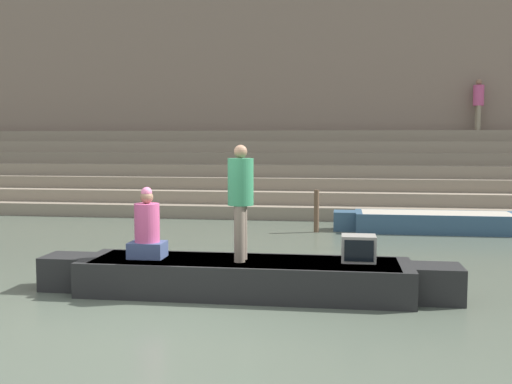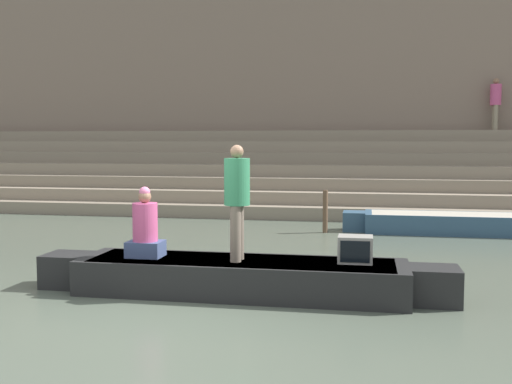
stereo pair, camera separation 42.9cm
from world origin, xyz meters
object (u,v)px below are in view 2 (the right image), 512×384
Objects in this scene: person_rowing at (145,229)px; moored_boat_shore at (447,223)px; rowboat_main at (241,276)px; mooring_post at (325,211)px; tv_set at (355,249)px; person_standing at (237,195)px; person_on_steps at (496,100)px.

person_rowing reaches higher than moored_boat_shore.
person_rowing is 0.21× the size of moored_boat_shore.
rowboat_main is at bearing 3.70° from person_rowing.
moored_boat_shore is 4.79× the size of mooring_post.
tv_set is at bearing -82.00° from mooring_post.
rowboat_main is 5.87× the size of mooring_post.
person_standing is 1.52m from person_rowing.
person_rowing is at bearing -127.80° from moored_boat_shore.
mooring_post is at bearing 99.37° from tv_set.
mooring_post reaches higher than moored_boat_shore.
mooring_post reaches higher than tv_set.
rowboat_main is 1.60m from person_rowing.
mooring_post is (2.26, 6.21, -0.40)m from person_rowing.
mooring_post is 8.49m from person_on_steps.
rowboat_main is 7.64m from moored_boat_shore.
rowboat_main is at bearing -119.14° from moored_boat_shore.
tv_set is 0.10× the size of moored_boat_shore.
mooring_post is (0.80, 6.20, 0.25)m from rowboat_main.
rowboat_main is at bearing 23.60° from person_standing.
person_on_steps is (5.07, 6.09, 3.04)m from mooring_post.
moored_boat_shore is at bearing 73.75° from tv_set.
rowboat_main is at bearing -97.31° from mooring_post.
mooring_post is 0.63× the size of person_on_steps.
person_rowing is at bearing 178.31° from rowboat_main.
rowboat_main is 1.71m from tv_set.
moored_boat_shore is at bearing 45.86° from person_standing.
person_on_steps reaches higher than mooring_post.
person_on_steps reaches higher than person_standing.
person_rowing is 1.01× the size of mooring_post.
person_rowing is at bearing -31.07° from person_on_steps.
moored_boat_shore is at bearing 55.43° from person_rowing.
tv_set reaches higher than rowboat_main.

